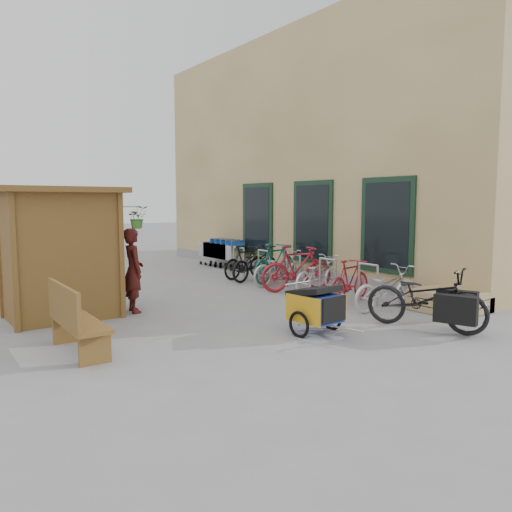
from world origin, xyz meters
TOP-DOWN VIEW (x-y plane):
  - ground at (0.00, 0.00)m, footprint 80.00×80.00m
  - building at (6.49, 4.50)m, footprint 6.07×13.00m
  - kiosk at (-3.28, 2.47)m, footprint 2.49×1.65m
  - bike_rack at (2.30, 2.40)m, footprint 0.05×5.35m
  - pallet_stack at (3.00, -1.40)m, footprint 1.00×1.20m
  - bench at (-3.68, 0.11)m, footprint 0.51×1.59m
  - shopping_carts at (3.00, 6.90)m, footprint 0.53×2.09m
  - child_trailer at (-0.16, -1.07)m, footprint 0.85×1.41m
  - cargo_bike at (1.51, -1.99)m, footprint 1.31×2.14m
  - person_kiosk at (-1.94, 2.18)m, footprint 0.46×0.64m
  - bike_0 at (2.16, -0.59)m, footprint 1.72×0.68m
  - bike_1 at (2.15, 0.36)m, footprint 1.60×0.77m
  - bike_2 at (2.35, 1.57)m, footprint 1.76×0.89m
  - bike_3 at (2.10, 2.04)m, footprint 1.92×1.00m
  - bike_4 at (2.31, 2.96)m, footprint 1.74×0.67m
  - bike_5 at (2.46, 3.33)m, footprint 1.83×0.94m
  - bike_6 at (2.26, 3.94)m, footprint 1.88×0.99m
  - bike_7 at (2.23, 4.38)m, footprint 1.59×0.66m

SIDE VIEW (x-z plane):
  - ground at x=0.00m, z-range 0.00..0.00m
  - pallet_stack at x=3.00m, z-range 0.01..0.41m
  - bike_2 at x=2.35m, z-range 0.00..0.88m
  - bike_0 at x=2.16m, z-range 0.00..0.89m
  - bike_4 at x=2.31m, z-range 0.00..0.90m
  - child_trailer at x=-0.16m, z-range 0.04..0.86m
  - bike_1 at x=2.15m, z-range 0.00..0.93m
  - bike_7 at x=2.23m, z-range 0.00..0.93m
  - bike_6 at x=2.26m, z-range 0.00..0.94m
  - bench at x=-3.68m, z-range 0.01..1.01m
  - bike_rack at x=2.30m, z-range 0.08..0.95m
  - cargo_bike at x=1.51m, z-range -0.01..1.06m
  - bike_5 at x=2.46m, z-range 0.00..1.06m
  - shopping_carts at x=3.00m, z-range 0.08..1.02m
  - bike_3 at x=2.10m, z-range 0.00..1.11m
  - person_kiosk at x=-1.94m, z-range 0.00..1.63m
  - kiosk at x=-3.28m, z-range 0.35..2.75m
  - building at x=6.49m, z-range -0.01..6.99m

